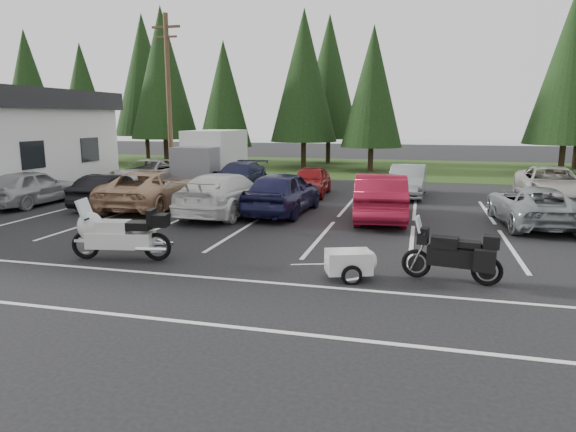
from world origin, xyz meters
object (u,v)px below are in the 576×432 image
Objects in this scene: car_near_3 at (225,194)px; car_near_4 at (283,192)px; box_truck at (209,157)px; car_far_4 at (551,184)px; car_near_5 at (380,196)px; car_far_2 at (311,181)px; car_near_0 at (31,187)px; car_near_6 at (532,206)px; utility_pole at (169,97)px; car_near_1 at (110,190)px; car_far_1 at (239,177)px; cargo_trailer at (348,265)px; adventure_motorcycle at (452,250)px; touring_motorcycle at (120,229)px; car_far_3 at (408,181)px; car_far_0 at (150,174)px; car_near_2 at (152,189)px.

car_near_3 is 2.15m from car_near_4.
car_far_4 is at bearing -7.06° from box_truck.
car_far_2 is at bearing -59.79° from car_near_5.
car_near_0 reaches higher than car_far_2.
car_near_6 is 0.89× the size of car_far_4.
car_near_1 is at bearing -81.85° from utility_pole.
car_far_2 is 0.75× the size of car_far_4.
car_far_1 is 14.91m from cargo_trailer.
car_far_1 is 15.79m from adventure_motorcycle.
touring_motorcycle is at bearing -132.03° from car_far_4.
car_near_1 is 1.41× the size of touring_motorcycle.
car_near_5 is at bearing -3.22° from car_near_6.
car_far_3 reaches higher than car_far_1.
car_far_0 is at bearing 148.25° from adventure_motorcycle.
utility_pole is 9.28m from car_near_0.
car_near_5 is 9.28m from touring_motorcycle.
car_near_0 is 6.38m from car_far_0.
car_far_3 is (11.71, 5.82, 0.06)m from car_near_1.
car_far_0 is (-2.21, -2.55, -0.70)m from box_truck.
adventure_motorcycle is at bearing -67.07° from car_far_2.
car_far_4 is at bearing -147.67° from car_near_4.
car_near_2 is 1.02× the size of car_near_3.
car_near_5 is 1.04× the size of car_far_1.
car_far_0 is (-3.15, 5.42, -0.02)m from car_near_2.
car_near_0 is at bearing -3.00° from car_near_5.
utility_pole reaches higher than car_near_2.
car_far_2 is 2.80× the size of cargo_trailer.
car_near_4 is 1.00× the size of car_far_1.
box_truck is at bearing -86.83° from car_near_2.
box_truck is 3.54m from car_far_1.
utility_pole reaches higher than car_far_3.
cargo_trailer is (-5.18, -7.48, -0.33)m from car_near_6.
car_near_5 is 5.07m from car_near_6.
car_near_5 is at bearing -136.73° from car_far_4.
car_near_0 is at bearing 6.33° from car_near_1.
car_far_3 is 13.10m from cargo_trailer.
car_near_0 is 0.91× the size of car_near_4.
utility_pole is 16.33m from touring_motorcycle.
box_truck reaches higher than car_far_1.
car_far_1 is (6.84, 6.30, -0.05)m from car_near_0.
car_near_4 reaches higher than car_far_3.
car_near_6 is (19.32, 0.79, -0.08)m from car_near_0.
adventure_motorcycle is at bearing -8.05° from touring_motorcycle.
car_near_0 reaches higher than adventure_motorcycle.
car_far_0 is at bearing -108.09° from car_near_0.
car_near_2 is at bearing 157.22° from adventure_motorcycle.
touring_motorcycle is (-5.94, -7.13, -0.03)m from car_near_5.
car_near_4 reaches higher than car_near_6.
car_near_4 is 1.68× the size of touring_motorcycle.
car_near_3 is 14.10m from car_far_4.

